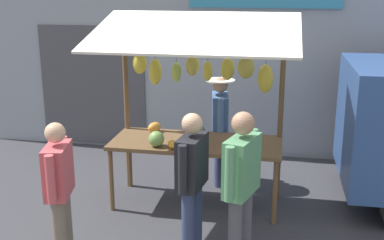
{
  "coord_description": "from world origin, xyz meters",
  "views": [
    {
      "loc": [
        -1.06,
        5.95,
        2.89
      ],
      "look_at": [
        0.0,
        0.3,
        1.25
      ],
      "focal_mm": 45.94,
      "sensor_mm": 36.0,
      "label": 1
    }
  ],
  "objects_px": {
    "market_stall": "(197,89)",
    "shopper_with_ponytail": "(241,180)",
    "shopper_in_striped_shirt": "(59,184)",
    "vendor_with_sunhat": "(220,123)",
    "shopper_in_grey_tee": "(192,175)"
  },
  "relations": [
    {
      "from": "shopper_with_ponytail",
      "to": "shopper_in_grey_tee",
      "type": "distance_m",
      "value": 0.57
    },
    {
      "from": "market_stall",
      "to": "vendor_with_sunhat",
      "type": "height_order",
      "value": "market_stall"
    },
    {
      "from": "market_stall",
      "to": "shopper_in_grey_tee",
      "type": "xyz_separation_m",
      "value": [
        -0.18,
        1.29,
        -0.65
      ]
    },
    {
      "from": "shopper_in_striped_shirt",
      "to": "shopper_in_grey_tee",
      "type": "relative_size",
      "value": 0.96
    },
    {
      "from": "vendor_with_sunhat",
      "to": "shopper_with_ponytail",
      "type": "relative_size",
      "value": 0.95
    },
    {
      "from": "vendor_with_sunhat",
      "to": "shopper_in_grey_tee",
      "type": "xyz_separation_m",
      "value": [
        0.03,
        1.98,
        -0.02
      ]
    },
    {
      "from": "vendor_with_sunhat",
      "to": "shopper_in_striped_shirt",
      "type": "height_order",
      "value": "vendor_with_sunhat"
    },
    {
      "from": "shopper_in_striped_shirt",
      "to": "shopper_with_ponytail",
      "type": "distance_m",
      "value": 1.86
    },
    {
      "from": "market_stall",
      "to": "shopper_with_ponytail",
      "type": "bearing_deg",
      "value": 115.94
    },
    {
      "from": "shopper_in_striped_shirt",
      "to": "vendor_with_sunhat",
      "type": "bearing_deg",
      "value": -41.33
    },
    {
      "from": "shopper_with_ponytail",
      "to": "vendor_with_sunhat",
      "type": "bearing_deg",
      "value": 30.07
    },
    {
      "from": "market_stall",
      "to": "shopper_in_grey_tee",
      "type": "height_order",
      "value": "market_stall"
    },
    {
      "from": "market_stall",
      "to": "shopper_in_striped_shirt",
      "type": "height_order",
      "value": "market_stall"
    },
    {
      "from": "shopper_with_ponytail",
      "to": "shopper_in_grey_tee",
      "type": "relative_size",
      "value": 1.06
    },
    {
      "from": "shopper_with_ponytail",
      "to": "shopper_in_grey_tee",
      "type": "xyz_separation_m",
      "value": [
        0.53,
        -0.18,
        -0.06
      ]
    }
  ]
}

